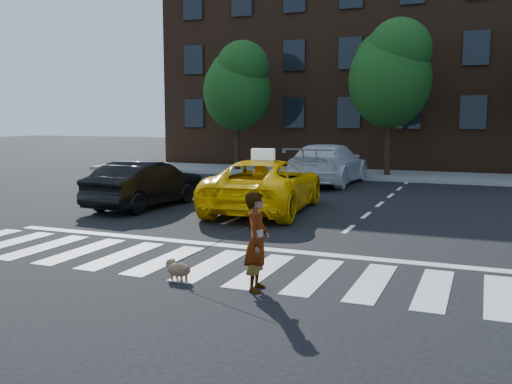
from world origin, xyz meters
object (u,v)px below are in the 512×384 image
at_px(tree_left, 238,83).
at_px(black_sedan, 146,184).
at_px(white_suv, 328,164).
at_px(taxi, 266,185).
at_px(woman, 257,241).
at_px(dog, 177,269).
at_px(tree_mid, 391,70).

xyz_separation_m(tree_left, black_sedan, (1.97, -11.47, -3.72)).
bearing_deg(tree_left, white_suv, -30.58).
xyz_separation_m(taxi, white_suv, (-0.07, 7.46, 0.07)).
xyz_separation_m(taxi, woman, (2.69, -7.35, 0.03)).
bearing_deg(dog, white_suv, 115.46).
xyz_separation_m(woman, dog, (-1.47, 0.02, -0.60)).
xyz_separation_m(black_sedan, woman, (6.36, -6.63, 0.08)).
distance_m(tree_left, tree_mid, 7.51).
bearing_deg(black_sedan, tree_left, -76.13).
bearing_deg(tree_left, tree_mid, -0.00).
relative_size(tree_mid, dog, 12.19).
xyz_separation_m(white_suv, dog, (1.29, -14.79, -0.64)).
height_order(black_sedan, dog, black_sedan).
xyz_separation_m(black_sedan, white_suv, (3.60, 8.18, 0.12)).
height_order(tree_left, black_sedan, tree_left).
bearing_deg(taxi, white_suv, -94.79).
bearing_deg(white_suv, taxi, 91.45).
height_order(tree_left, tree_mid, tree_mid).
xyz_separation_m(taxi, dog, (1.21, -7.33, -0.57)).
relative_size(tree_mid, black_sedan, 1.63).
height_order(tree_mid, dog, tree_mid).
bearing_deg(black_sedan, tree_mid, -111.62).
height_order(black_sedan, woman, woman).
distance_m(black_sedan, dog, 8.24).
height_order(white_suv, dog, white_suv).
relative_size(tree_left, woman, 4.07).
bearing_deg(tree_mid, woman, -87.39).
height_order(tree_left, dog, tree_left).
bearing_deg(white_suv, tree_mid, -119.56).
relative_size(tree_left, dog, 11.16).
xyz_separation_m(tree_mid, white_suv, (-1.93, -3.29, -4.02)).
relative_size(tree_left, black_sedan, 1.50).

